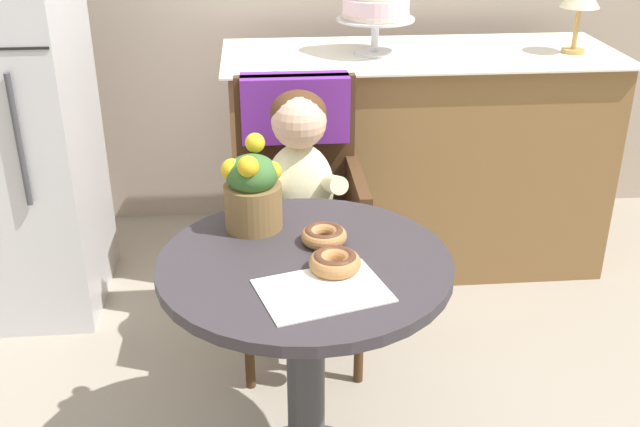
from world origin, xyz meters
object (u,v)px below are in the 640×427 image
(flower_vase, at_px, (252,190))
(tiered_cake_stand, at_px, (376,1))
(donut_front, at_px, (324,235))
(donut_mid, at_px, (335,261))
(seated_child, at_px, (300,183))
(wicker_chair, at_px, (297,175))
(cafe_table, at_px, (306,332))

(flower_vase, xyz_separation_m, tiered_cake_stand, (0.48, 1.11, 0.27))
(donut_front, height_order, tiered_cake_stand, tiered_cake_stand)
(donut_mid, relative_size, flower_vase, 0.51)
(flower_vase, bearing_deg, tiered_cake_stand, 66.48)
(seated_child, relative_size, tiered_cake_stand, 2.20)
(wicker_chair, xyz_separation_m, donut_front, (0.03, -0.64, 0.10))
(donut_mid, distance_m, tiered_cake_stand, 1.44)
(seated_child, bearing_deg, cafe_table, -92.44)
(cafe_table, relative_size, wicker_chair, 0.75)
(cafe_table, xyz_separation_m, flower_vase, (-0.12, 0.19, 0.32))
(tiered_cake_stand, bearing_deg, donut_front, -104.21)
(donut_front, bearing_deg, flower_vase, 148.65)
(seated_child, bearing_deg, tiered_cake_stand, 65.25)
(flower_vase, bearing_deg, donut_front, -31.35)
(wicker_chair, distance_m, donut_mid, 0.79)
(flower_vase, height_order, tiered_cake_stand, tiered_cake_stand)
(flower_vase, bearing_deg, wicker_chair, 74.75)
(cafe_table, xyz_separation_m, tiered_cake_stand, (0.36, 1.30, 0.59))
(seated_child, xyz_separation_m, donut_front, (0.03, -0.48, 0.06))
(donut_front, distance_m, tiered_cake_stand, 1.31)
(donut_front, bearing_deg, tiered_cake_stand, 75.79)
(seated_child, xyz_separation_m, flower_vase, (-0.15, -0.38, 0.15))
(donut_mid, bearing_deg, flower_vase, 127.07)
(wicker_chair, height_order, donut_front, wicker_chair)
(seated_child, relative_size, donut_mid, 5.90)
(wicker_chair, relative_size, donut_front, 8.21)
(cafe_table, height_order, flower_vase, flower_vase)
(seated_child, bearing_deg, donut_front, -86.45)
(cafe_table, xyz_separation_m, donut_mid, (0.07, -0.06, 0.24))
(cafe_table, height_order, donut_mid, donut_mid)
(cafe_table, xyz_separation_m, donut_front, (0.05, 0.08, 0.23))
(flower_vase, bearing_deg, donut_mid, -52.93)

